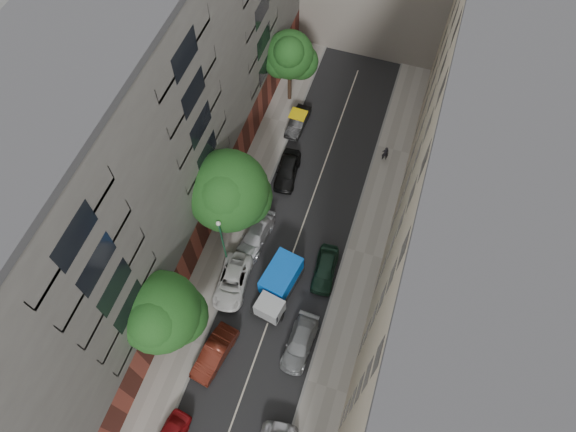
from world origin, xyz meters
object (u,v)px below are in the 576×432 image
at_px(car_left_1, 214,353).
at_px(car_right_1, 300,343).
at_px(car_left_3, 256,236).
at_px(car_left_4, 287,170).
at_px(tree_near, 161,315).
at_px(tree_mid, 228,193).
at_px(car_left_2, 232,281).
at_px(car_left_5, 298,122).
at_px(car_right_2, 325,269).
at_px(pedestrian, 385,153).
at_px(tarp_truck, 278,285).
at_px(tree_far, 290,57).
at_px(lamp_post, 222,239).

height_order(car_left_1, car_right_1, car_left_1).
xyz_separation_m(car_left_3, car_left_4, (0.45, 6.90, 0.08)).
xyz_separation_m(car_left_4, tree_near, (-3.22, -16.51, 4.61)).
xyz_separation_m(car_right_1, tree_mid, (-8.04, 7.69, 4.84)).
relative_size(car_left_2, car_left_5, 1.26).
distance_m(car_right_2, pedestrian, 12.45).
distance_m(tarp_truck, car_right_2, 4.04).
height_order(car_left_1, tree_mid, tree_mid).
relative_size(car_left_2, tree_far, 0.63).
bearing_deg(car_right_2, pedestrian, 76.32).
distance_m(car_left_4, tree_mid, 8.42).
distance_m(tarp_truck, car_left_1, 6.75).
xyz_separation_m(tarp_truck, car_left_5, (-3.55, 16.26, -0.67)).
distance_m(car_left_5, tree_near, 22.74).
bearing_deg(car_left_2, car_left_5, 84.27).
relative_size(tree_near, lamp_post, 1.26).
relative_size(lamp_post, pedestrian, 3.94).
distance_m(car_left_1, car_left_3, 9.91).
xyz_separation_m(car_left_2, lamp_post, (-1.12, 1.68, 3.42)).
bearing_deg(tree_mid, car_right_1, -43.71).
distance_m(car_left_4, car_left_5, 5.66).
distance_m(tarp_truck, pedestrian, 15.76).
distance_m(tarp_truck, tree_mid, 7.86).
bearing_deg(car_right_1, car_left_4, 113.50).
xyz_separation_m(car_left_4, car_right_2, (5.72, -8.00, -0.04)).
relative_size(car_left_2, lamp_post, 0.77).
bearing_deg(pedestrian, car_left_3, 39.51).
relative_size(car_right_1, tree_far, 0.57).
height_order(car_left_3, tree_mid, tree_mid).
bearing_deg(car_right_2, tarp_truck, -142.64).
distance_m(car_left_2, lamp_post, 3.97).
xyz_separation_m(car_left_5, pedestrian, (8.52, -1.31, 0.32)).
distance_m(car_left_1, lamp_post, 8.25).
bearing_deg(car_left_4, tree_near, -106.32).
height_order(car_left_2, tree_near, tree_near).
relative_size(tarp_truck, car_left_2, 1.11).
xyz_separation_m(tarp_truck, car_left_3, (-3.20, 3.76, -0.63)).
bearing_deg(tree_near, pedestrian, 62.25).
distance_m(car_left_2, tree_near, 7.48).
relative_size(tree_near, tree_mid, 0.94).
xyz_separation_m(car_left_3, tree_far, (-2.06, 15.39, 4.75)).
height_order(car_left_1, car_left_2, car_left_1).
distance_m(car_left_3, lamp_post, 4.56).
bearing_deg(tree_near, lamp_post, 79.45).
relative_size(car_left_4, tree_near, 0.54).
distance_m(car_left_5, lamp_post, 15.55).
bearing_deg(car_left_4, car_left_5, 92.85).
bearing_deg(car_left_2, car_right_2, 20.39).
relative_size(car_left_5, pedestrian, 2.40).
relative_size(car_left_5, tree_near, 0.48).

